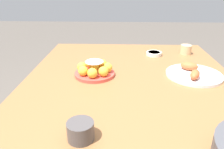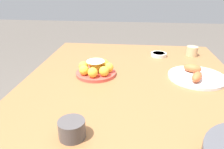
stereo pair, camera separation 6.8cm
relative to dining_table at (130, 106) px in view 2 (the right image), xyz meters
The scene contains 6 objects.
dining_table is the anchor object (origin of this frame).
cake_plate 0.27m from the dining_table, 129.52° to the right, with size 0.21×0.21×0.08m.
sauce_bowl 0.54m from the dining_table, 161.30° to the left, with size 0.10×0.10×0.02m.
seafood_platter 0.38m from the dining_table, 117.10° to the left, with size 0.29×0.29×0.06m.
cup_near 0.40m from the dining_table, 27.40° to the right, with size 0.09×0.09×0.06m.
cup_far 0.67m from the dining_table, 144.14° to the left, with size 0.07×0.07×0.06m.
Camera 2 is at (0.89, 0.01, 1.24)m, focal length 35.00 mm.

